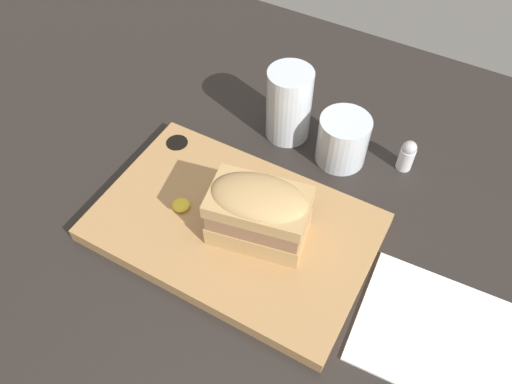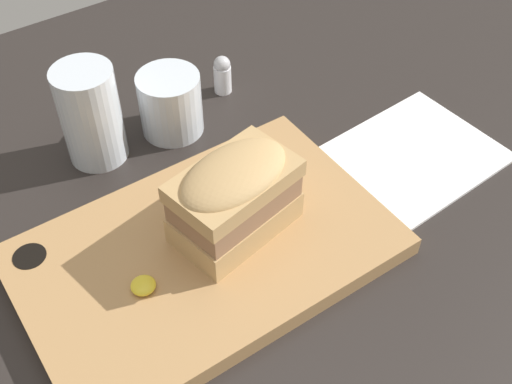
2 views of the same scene
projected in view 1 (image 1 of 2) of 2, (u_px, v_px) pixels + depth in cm
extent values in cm
cube|color=#282321|center=(252.00, 256.00, 71.99)|extent=(169.32, 116.64, 2.00)
cube|color=tan|center=(234.00, 227.00, 72.52)|extent=(39.49, 25.39, 2.34)
cylinder|color=black|center=(177.00, 145.00, 81.84)|extent=(3.55, 3.55, 1.17)
cube|color=tan|center=(261.00, 227.00, 69.02)|extent=(14.53, 10.41, 3.43)
cube|color=#936B4C|center=(261.00, 214.00, 66.54)|extent=(13.95, 9.99, 2.89)
cube|color=tan|center=(261.00, 203.00, 64.59)|extent=(14.53, 10.41, 2.06)
ellipsoid|color=tan|center=(261.00, 199.00, 63.92)|extent=(14.24, 10.20, 3.08)
ellipsoid|color=yellow|center=(181.00, 205.00, 72.88)|extent=(2.59, 2.59, 1.03)
cylinder|color=silver|center=(289.00, 104.00, 81.12)|extent=(7.43, 7.43, 12.83)
cylinder|color=silver|center=(288.00, 119.00, 83.74)|extent=(6.54, 6.54, 5.77)
cylinder|color=silver|center=(343.00, 140.00, 79.26)|extent=(8.16, 8.16, 8.35)
cylinder|color=#470A14|center=(342.00, 145.00, 80.19)|extent=(7.35, 7.35, 5.58)
cube|color=white|center=(437.00, 334.00, 63.50)|extent=(20.91, 18.01, 0.40)
cylinder|color=white|center=(406.00, 159.00, 79.69)|extent=(2.47, 2.47, 4.05)
sphere|color=#B7B7BC|center=(410.00, 148.00, 77.76)|extent=(2.35, 2.35, 2.35)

